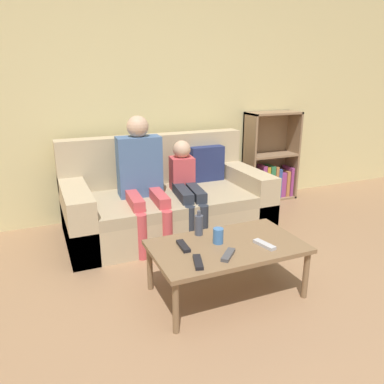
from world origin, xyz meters
TOP-DOWN VIEW (x-y plane):
  - wall_back at (0.00, 2.75)m, footprint 12.00×0.06m
  - couch at (-0.07, 2.18)m, footprint 1.89×0.97m
  - bookshelf at (1.39, 2.59)m, footprint 0.63×0.28m
  - coffee_table at (-0.07, 0.94)m, footprint 1.02×0.59m
  - person_adult at (-0.33, 2.08)m, footprint 0.40×0.67m
  - person_child at (0.08, 2.02)m, footprint 0.29×0.68m
  - cup_near at (-0.11, 0.98)m, footprint 0.07×0.07m
  - tv_remote_0 at (-0.36, 0.77)m, footprint 0.10×0.18m
  - tv_remote_1 at (-0.14, 0.78)m, footprint 0.15×0.16m
  - tv_remote_2 at (0.15, 0.82)m, footprint 0.08×0.18m
  - tv_remote_3 at (-0.36, 1.01)m, footprint 0.06×0.17m
  - bottle at (-0.18, 1.16)m, footprint 0.06×0.06m

SIDE VIEW (x-z plane):
  - couch at x=-0.07m, z-range -0.16..0.72m
  - coffee_table at x=-0.07m, z-range 0.15..0.52m
  - tv_remote_0 at x=-0.36m, z-range 0.37..0.39m
  - tv_remote_1 at x=-0.14m, z-range 0.37..0.39m
  - tv_remote_2 at x=0.15m, z-range 0.37..0.39m
  - tv_remote_3 at x=-0.36m, z-range 0.37..0.39m
  - bookshelf at x=1.39m, z-range -0.14..0.91m
  - cup_near at x=-0.11m, z-range 0.37..0.48m
  - bottle at x=-0.18m, z-range 0.36..0.54m
  - person_child at x=0.08m, z-range 0.05..0.92m
  - person_adult at x=-0.33m, z-range 0.07..1.19m
  - wall_back at x=0.00m, z-range 0.00..2.60m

